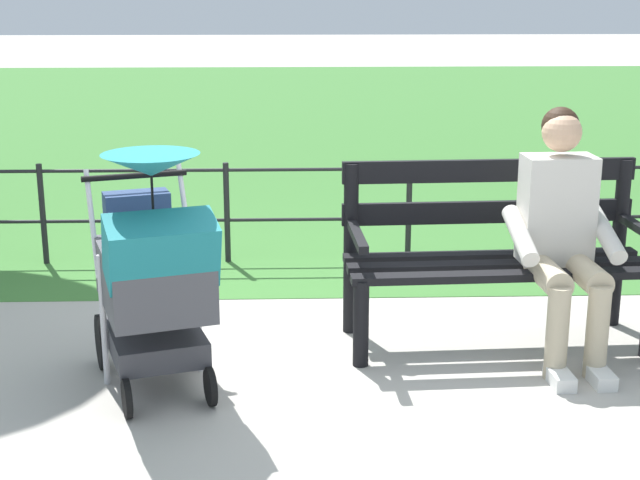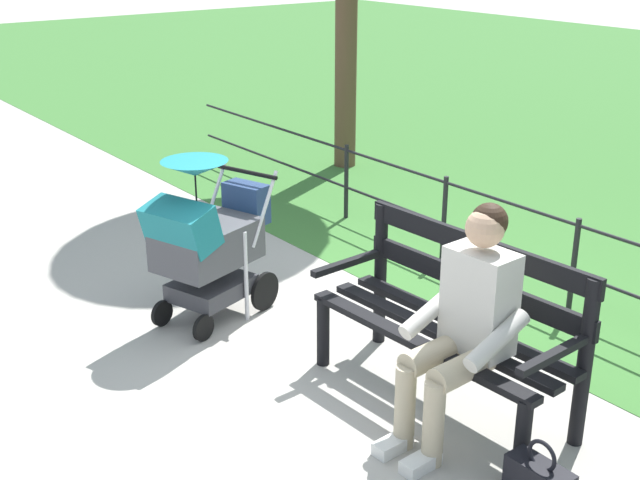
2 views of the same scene
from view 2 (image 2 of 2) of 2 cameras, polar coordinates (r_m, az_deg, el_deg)
The scene contains 5 objects.
ground_plane at distance 5.46m, azimuth 1.16°, elevation -7.14°, with size 60.00×60.00×0.00m, color #ADA89E.
park_bench at distance 4.71m, azimuth 9.12°, elevation -5.08°, with size 1.62×0.67×0.96m.
person_on_bench at distance 4.31m, azimuth 9.97°, elevation -5.41°, with size 0.55×0.74×1.28m.
stroller at distance 5.60m, azimuth -7.85°, elevation 0.12°, with size 0.73×0.99×1.15m.
park_fence at distance 6.04m, azimuth 16.22°, elevation -0.71°, with size 8.79×0.04×0.70m.
Camera 2 is at (-3.76, 3.01, 2.58)m, focal length 46.35 mm.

